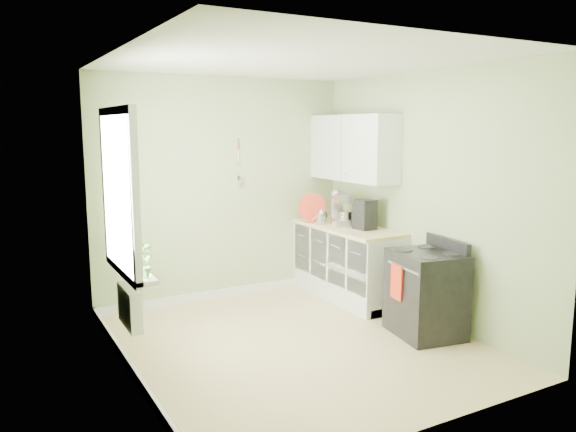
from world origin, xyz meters
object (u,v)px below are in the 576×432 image
kettle (321,217)px  coffee_maker (365,215)px  stand_mixer (342,210)px  stove (426,293)px

kettle → coffee_maker: bearing=-61.1°
stand_mixer → kettle: bearing=145.9°
kettle → coffee_maker: size_ratio=0.53×
stove → stand_mixer: bearing=90.8°
stand_mixer → kettle: 0.27m
stove → coffee_maker: 1.30m
stove → coffee_maker: bearing=87.2°
stove → stand_mixer: 1.63m
stand_mixer → kettle: size_ratio=2.31×
stove → stand_mixer: stand_mixer is taller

